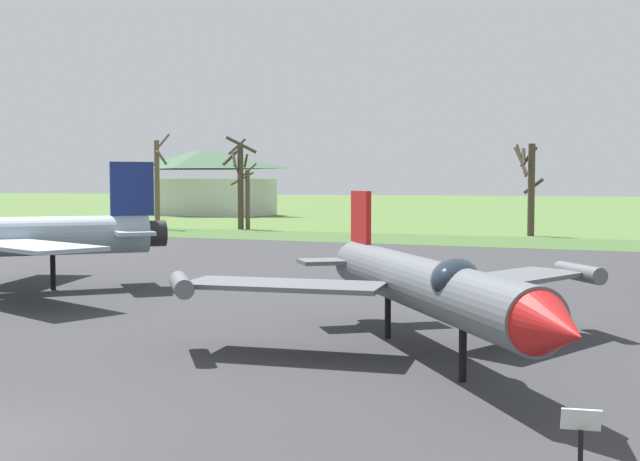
# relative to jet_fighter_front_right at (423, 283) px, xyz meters

# --- Properties ---
(asphalt_apron) EXTENTS (94.13, 57.53, 0.05)m
(asphalt_apron) POSITION_rel_jet_fighter_front_right_xyz_m (-5.36, 7.62, -1.96)
(asphalt_apron) COLOR #333335
(asphalt_apron) RESTS_ON ground
(grass_verge_strip) EXTENTS (154.13, 12.00, 0.06)m
(grass_verge_strip) POSITION_rel_jet_fighter_front_right_xyz_m (-5.36, 42.39, -1.95)
(grass_verge_strip) COLOR #3E5C2D
(grass_verge_strip) RESTS_ON ground
(jet_fighter_front_right) EXTENTS (11.83, 12.53, 4.29)m
(jet_fighter_front_right) POSITION_rel_jet_fighter_front_right_xyz_m (0.00, 0.00, 0.00)
(jet_fighter_front_right) COLOR #565B60
(jet_fighter_front_right) RESTS_ON ground
(info_placard_front_right) EXTENTS (0.63, 0.34, 1.11)m
(info_placard_front_right) POSITION_rel_jet_fighter_front_right_xyz_m (4.51, -6.94, -1.28)
(info_placard_front_right) COLOR black
(info_placard_front_right) RESTS_ON ground
(bare_tree_far_left) EXTENTS (2.10, 1.99, 9.56)m
(bare_tree_far_left) POSITION_rel_jet_fighter_front_right_xyz_m (-40.58, 46.30, 2.84)
(bare_tree_far_left) COLOR brown
(bare_tree_far_left) RESTS_ON ground
(bare_tree_left_of_center) EXTENTS (3.74, 3.72, 9.22)m
(bare_tree_left_of_center) POSITION_rel_jet_fighter_front_right_xyz_m (-33.23, 49.87, 3.19)
(bare_tree_left_of_center) COLOR #42382D
(bare_tree_left_of_center) RESTS_ON ground
(bare_tree_center) EXTENTS (2.14, 3.47, 6.92)m
(bare_tree_center) POSITION_rel_jet_fighter_front_right_xyz_m (-32.73, 50.37, 1.50)
(bare_tree_center) COLOR brown
(bare_tree_center) RESTS_ON ground
(bare_tree_right_of_center) EXTENTS (2.60, 2.73, 8.01)m
(bare_tree_right_of_center) POSITION_rel_jet_fighter_front_right_xyz_m (-5.10, 51.02, 2.58)
(bare_tree_right_of_center) COLOR #42382D
(bare_tree_right_of_center) RESTS_ON ground
(visitor_building) EXTENTS (20.65, 11.37, 9.66)m
(visitor_building) POSITION_rel_jet_fighter_front_right_xyz_m (-56.39, 80.30, 2.76)
(visitor_building) COLOR beige
(visitor_building) RESTS_ON ground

